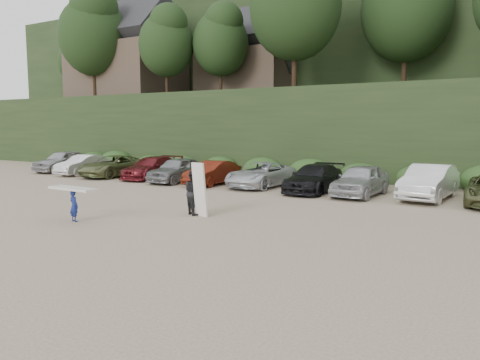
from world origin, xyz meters
The scene contains 5 objects.
ground centered at (0.00, 0.00, 0.00)m, with size 120.00×120.00×0.00m, color tan.
hillside_backdrop centered at (-0.26, 35.93, 11.22)m, with size 90.00×41.50×28.00m.
parked_cars centered at (-2.58, 9.95, 0.75)m, with size 36.95×5.79×1.65m.
child_surfer centered at (-4.54, -1.76, 0.86)m, with size 2.11×0.64×1.26m.
adult_surfer centered at (-1.58, 1.57, 0.90)m, with size 1.34×1.00×2.09m.
Camera 1 is at (9.25, -13.03, 3.49)m, focal length 35.00 mm.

